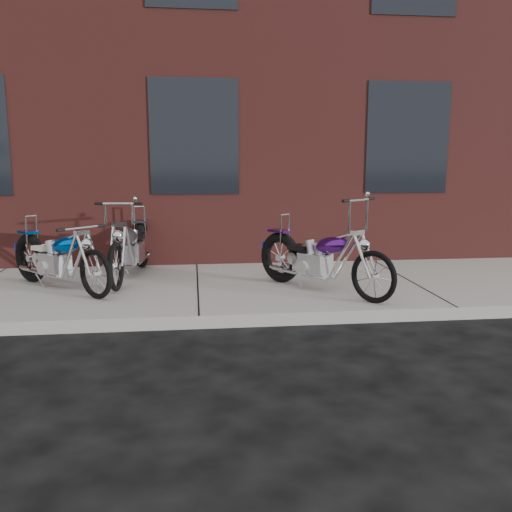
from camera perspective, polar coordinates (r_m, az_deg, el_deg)
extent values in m
plane|color=black|center=(6.07, -5.99, -7.66)|extent=(120.00, 120.00, 0.00)
cube|color=#A19C96|center=(7.49, -6.14, -3.62)|extent=(22.00, 3.00, 0.15)
cube|color=maroon|center=(13.95, -6.74, 18.93)|extent=(22.00, 10.00, 8.00)
torus|color=black|center=(7.45, 3.38, -0.30)|extent=(0.53, 0.65, 0.71)
torus|color=black|center=(6.52, 13.32, -2.36)|extent=(0.44, 0.55, 0.64)
cube|color=#A6A6A6|center=(7.05, 7.11, -1.04)|extent=(0.46, 0.48, 0.29)
ellipsoid|color=#431169|center=(6.83, 8.95, 0.98)|extent=(0.53, 0.58, 0.30)
cube|color=black|center=(7.17, 5.57, 0.78)|extent=(0.35, 0.36, 0.06)
cylinder|color=silver|center=(6.54, 12.51, 0.01)|extent=(0.20, 0.25, 0.53)
cylinder|color=silver|center=(6.53, 11.84, 5.77)|extent=(0.45, 0.35, 0.03)
cylinder|color=silver|center=(7.34, 3.86, 2.49)|extent=(0.03, 0.03, 0.47)
cylinder|color=silver|center=(7.29, 6.37, -1.66)|extent=(0.57, 0.73, 0.05)
torus|color=black|center=(8.06, -22.13, -0.30)|extent=(0.58, 0.58, 0.69)
torus|color=black|center=(6.81, -15.84, -2.01)|extent=(0.49, 0.49, 0.62)
cube|color=#A6A6A6|center=(7.54, -19.82, -0.90)|extent=(0.46, 0.46, 0.29)
ellipsoid|color=#004AAC|center=(7.27, -18.83, 0.99)|extent=(0.55, 0.55, 0.29)
cube|color=beige|center=(7.72, -20.88, 0.72)|extent=(0.35, 0.35, 0.06)
cylinder|color=silver|center=(6.86, -16.52, 0.18)|extent=(0.22, 0.22, 0.52)
cylinder|color=silver|center=(6.92, -17.22, 2.80)|extent=(0.39, 0.39, 0.03)
cylinder|color=silver|center=(7.94, -22.03, 2.22)|extent=(0.03, 0.03, 0.46)
cylinder|color=silver|center=(7.80, -19.87, -1.49)|extent=(0.64, 0.64, 0.05)
torus|color=black|center=(8.64, -12.14, 0.98)|extent=(0.23, 0.73, 0.72)
torus|color=black|center=(7.15, -14.82, -1.29)|extent=(0.15, 0.65, 0.65)
cube|color=#A6A6A6|center=(8.03, -13.11, 0.19)|extent=(0.33, 0.43, 0.30)
ellipsoid|color=#323136|center=(7.72, -13.68, 1.95)|extent=(0.32, 0.58, 0.31)
cube|color=black|center=(8.25, -12.76, 1.87)|extent=(0.27, 0.31, 0.06)
cylinder|color=silver|center=(7.22, -14.65, 0.94)|extent=(0.07, 0.29, 0.54)
cylinder|color=silver|center=(7.28, -14.59, 5.31)|extent=(0.55, 0.10, 0.03)
cylinder|color=silver|center=(8.51, -12.35, 3.42)|extent=(0.02, 0.02, 0.48)
cylinder|color=silver|center=(8.24, -11.92, -0.44)|extent=(0.16, 0.90, 0.05)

